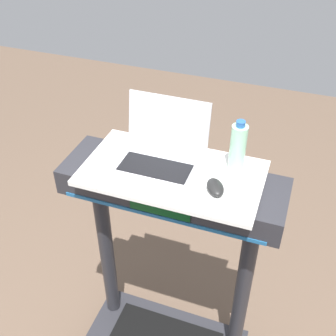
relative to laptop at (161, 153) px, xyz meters
The scene contains 4 objects.
desk_board 0.09m from the laptop, 29.27° to the right, with size 0.70×0.39×0.02m, color white.
laptop is the anchor object (origin of this frame).
computer_mouse 0.27m from the laptop, 20.72° to the right, with size 0.06×0.10×0.03m, color black.
water_bottle 0.30m from the laptop, 11.66° to the left, with size 0.06×0.06×0.22m.
Camera 1 is at (0.42, -0.53, 2.20)m, focal length 45.39 mm.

